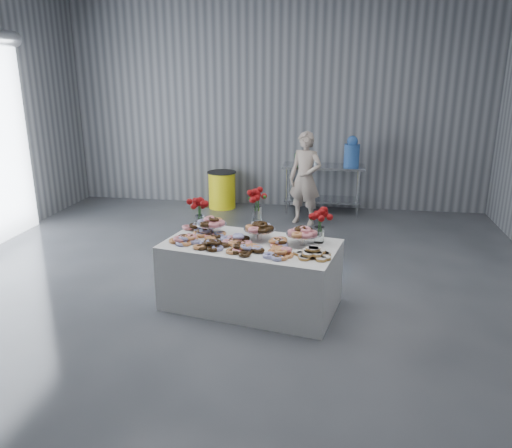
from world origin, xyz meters
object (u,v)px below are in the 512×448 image
(prep_table, at_px, (323,180))
(person, at_px, (305,178))
(display_table, at_px, (251,275))
(trash_barrel, at_px, (222,190))
(water_jug, at_px, (352,152))

(prep_table, xyz_separation_m, person, (-0.28, -0.77, 0.18))
(display_table, bearing_deg, trash_barrel, 107.58)
(water_jug, relative_size, person, 0.35)
(prep_table, height_order, person, person)
(display_table, distance_m, trash_barrel, 4.28)
(display_table, relative_size, prep_table, 1.27)
(trash_barrel, bearing_deg, display_table, -72.42)
(trash_barrel, bearing_deg, person, -24.83)
(water_jug, xyz_separation_m, person, (-0.78, -0.77, -0.35))
(display_table, height_order, person, person)
(person, distance_m, trash_barrel, 1.88)
(display_table, bearing_deg, person, 83.65)
(prep_table, height_order, water_jug, water_jug)
(trash_barrel, bearing_deg, prep_table, 0.00)
(trash_barrel, bearing_deg, water_jug, 0.00)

